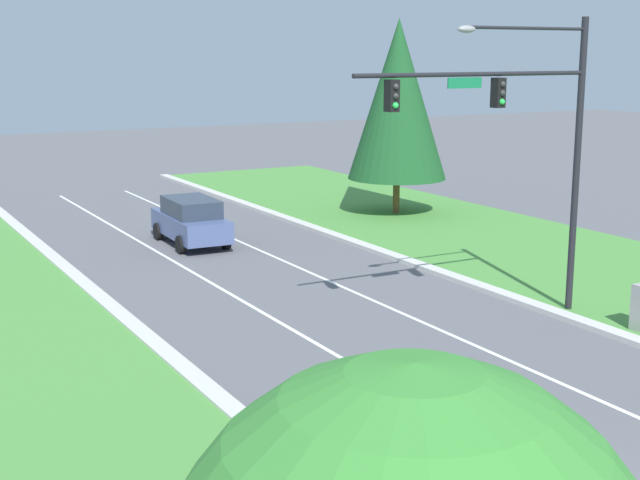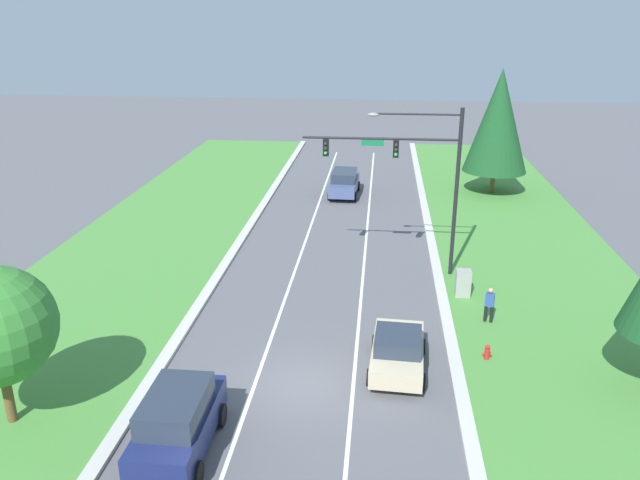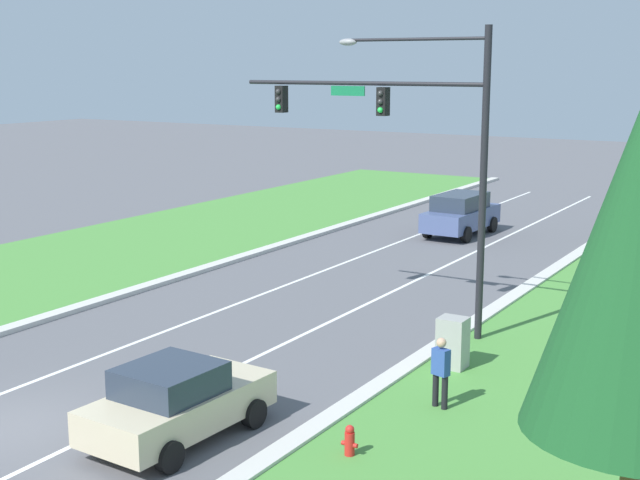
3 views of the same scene
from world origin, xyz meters
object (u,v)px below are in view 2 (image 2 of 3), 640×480
(utility_cabinet, at_px, (463,284))
(fire_hydrant, at_px, (487,353))
(conifer_near_right_tree, at_px, (498,121))
(slate_blue_suv, at_px, (344,182))
(pedestrian, at_px, (489,304))
(traffic_signal_mast, at_px, (415,167))
(champagne_sedan, at_px, (398,350))
(navy_suv, at_px, (178,422))

(utility_cabinet, xyz_separation_m, fire_hydrant, (0.29, -5.83, -0.34))
(fire_hydrant, relative_size, conifer_near_right_tree, 0.08)
(slate_blue_suv, bearing_deg, pedestrian, -66.93)
(traffic_signal_mast, bearing_deg, fire_hydrant, -72.11)
(champagne_sedan, height_order, utility_cabinet, champagne_sedan)
(utility_cabinet, height_order, pedestrian, pedestrian)
(slate_blue_suv, distance_m, fire_hydrant, 23.96)
(pedestrian, xyz_separation_m, conifer_near_right_tree, (3.45, 21.27, 4.52))
(slate_blue_suv, distance_m, pedestrian, 21.10)
(navy_suv, distance_m, champagne_sedan, 8.68)
(utility_cabinet, bearing_deg, champagne_sedan, -115.24)
(champagne_sedan, height_order, fire_hydrant, champagne_sedan)
(champagne_sedan, relative_size, fire_hydrant, 6.06)
(slate_blue_suv, distance_m, utility_cabinet, 18.35)
(conifer_near_right_tree, bearing_deg, navy_suv, -114.75)
(navy_suv, xyz_separation_m, pedestrian, (10.79, 9.61, -0.16))
(slate_blue_suv, xyz_separation_m, conifer_near_right_tree, (11.01, 1.57, 4.47))
(champagne_sedan, bearing_deg, fire_hydrant, 18.91)
(champagne_sedan, relative_size, conifer_near_right_tree, 0.46)
(pedestrian, bearing_deg, slate_blue_suv, -52.51)
(slate_blue_suv, relative_size, pedestrian, 2.83)
(traffic_signal_mast, height_order, navy_suv, traffic_signal_mast)
(navy_suv, relative_size, fire_hydrant, 6.44)
(utility_cabinet, height_order, conifer_near_right_tree, conifer_near_right_tree)
(champagne_sedan, distance_m, conifer_near_right_tree, 26.92)
(traffic_signal_mast, height_order, pedestrian, traffic_signal_mast)
(traffic_signal_mast, relative_size, slate_blue_suv, 1.80)
(utility_cabinet, xyz_separation_m, conifer_near_right_tree, (4.26, 18.63, 4.77))
(slate_blue_suv, relative_size, champagne_sedan, 1.13)
(navy_suv, height_order, utility_cabinet, navy_suv)
(slate_blue_suv, bearing_deg, navy_suv, -94.20)
(slate_blue_suv, xyz_separation_m, pedestrian, (7.55, -19.70, -0.05))
(slate_blue_suv, bearing_deg, utility_cabinet, -66.35)
(fire_hydrant, bearing_deg, navy_suv, -147.98)
(slate_blue_suv, bearing_deg, champagne_sedan, -79.49)
(traffic_signal_mast, distance_m, utility_cabinet, 6.14)
(slate_blue_suv, height_order, pedestrian, slate_blue_suv)
(slate_blue_suv, bearing_deg, fire_hydrant, -70.83)
(traffic_signal_mast, distance_m, conifer_near_right_tree, 17.36)
(traffic_signal_mast, height_order, slate_blue_suv, traffic_signal_mast)
(fire_hydrant, xyz_separation_m, conifer_near_right_tree, (3.97, 24.46, 5.11))
(navy_suv, relative_size, champagne_sedan, 1.06)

